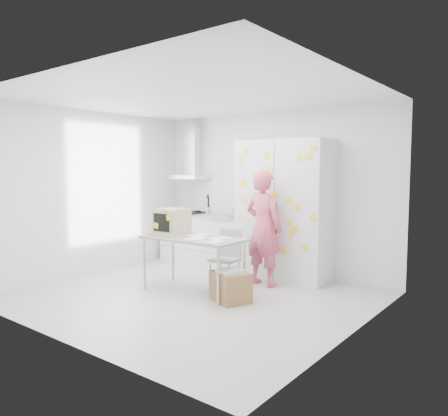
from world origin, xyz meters
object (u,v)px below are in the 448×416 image
Objects in this scene: person at (263,228)px; chair at (227,254)px; cardboard_box at (230,286)px; desk at (179,229)px.

person reaches higher than chair.
chair is 0.82m from cardboard_box.
person is at bearing 44.17° from desk.
person is 1.18m from cardboard_box.
person is 2.05× the size of chair.
desk is 1.75× the size of chair.
cardboard_box is (0.11, -0.97, -0.66)m from person.
chair is (-0.39, -0.39, -0.39)m from person.
chair is (0.48, 0.52, -0.40)m from desk.
person is 1.17× the size of desk.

